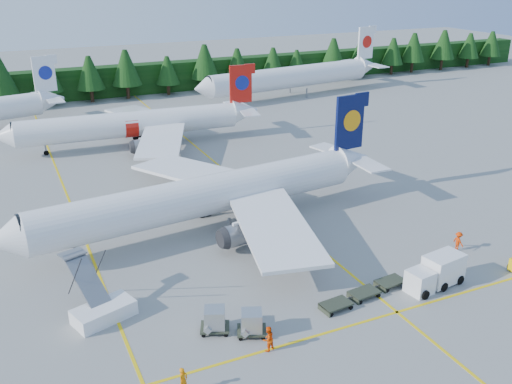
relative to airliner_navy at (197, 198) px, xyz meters
name	(u,v)px	position (x,y,z in m)	size (l,w,h in m)	color
ground	(292,292)	(3.22, -14.34, -3.53)	(320.00, 320.00, 0.00)	#999994
taxi_stripe_a	(80,228)	(-10.78, 5.66, -3.53)	(0.25, 120.00, 0.01)	yellow
taxi_stripe_b	(257,197)	(9.22, 5.66, -3.53)	(0.25, 120.00, 0.01)	yellow
taxi_stripe_cross	(331,331)	(3.22, -20.34, -3.53)	(80.00, 0.25, 0.01)	yellow
treeline_hedge	(101,82)	(3.22, 67.66, -0.53)	(220.00, 4.00, 6.00)	black
airliner_navy	(197,198)	(0.00, 0.00, 0.00)	(40.33, 33.02, 11.74)	white
airliner_red	(126,125)	(0.08, 31.50, -0.25)	(37.54, 30.82, 10.91)	white
airliner_far_right	(285,78)	(36.65, 51.57, 0.45)	(43.49, 10.08, 12.69)	white
airstairs	(101,307)	(-11.73, -11.42, -2.64)	(5.05, 6.86, 4.08)	white
service_truck	(435,272)	(14.43, -18.47, -2.23)	(5.66, 2.76, 2.62)	white
dolly_train	(364,292)	(8.14, -17.43, -3.08)	(8.57, 2.80, 0.14)	#323829
uld_pair	(233,320)	(-3.39, -17.50, -2.44)	(4.87, 3.79, 1.63)	#323829
crew_a	(183,381)	(-8.62, -21.96, -2.60)	(0.68, 0.44, 1.85)	orange
crew_b	(268,339)	(-1.95, -20.36, -2.58)	(0.93, 0.72, 1.91)	#FC4905
crew_c	(458,241)	(20.84, -14.35, -2.58)	(0.78, 0.53, 1.89)	red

